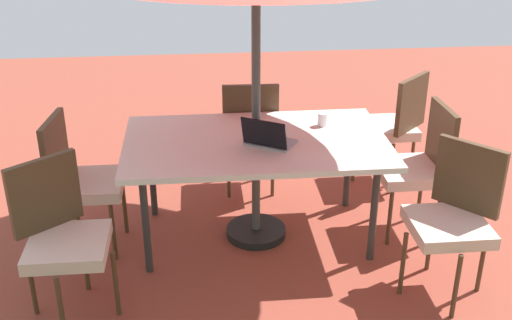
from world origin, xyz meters
name	(u,v)px	position (x,y,z in m)	size (l,w,h in m)	color
ground_plane	(256,236)	(0.00, 0.00, -0.01)	(10.00, 10.00, 0.02)	brown
dining_table	(256,147)	(0.00, 0.00, 0.72)	(1.83, 1.07, 0.77)	white
chair_south	(250,129)	(-0.02, -0.73, 0.55)	(0.46, 0.47, 0.98)	beige
chair_east	(80,177)	(1.23, 0.01, 0.55)	(0.49, 0.48, 0.98)	beige
chair_northwest	(454,214)	(-1.16, 0.76, 0.55)	(0.59, 0.59, 0.98)	beige
chair_west	(419,163)	(-1.18, 0.03, 0.55)	(0.47, 0.46, 0.98)	beige
chair_northeast	(62,233)	(1.22, 0.75, 0.55)	(0.58, 0.58, 0.98)	beige
chair_southwest	(393,123)	(-1.22, -0.76, 0.55)	(0.59, 0.59, 0.98)	beige
laptop	(268,139)	(-0.07, 0.10, 0.82)	(0.40, 0.38, 0.21)	gray
cup	(323,119)	(-0.51, -0.22, 0.82)	(0.07, 0.07, 0.10)	white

